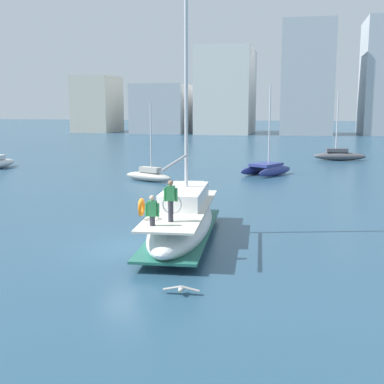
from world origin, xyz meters
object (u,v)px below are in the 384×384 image
at_px(moored_sloop_near, 266,168).
at_px(moored_catamaran, 339,155).
at_px(main_sailboat, 183,220).
at_px(moored_cutter_right, 149,175).
at_px(seagull, 181,289).

relative_size(moored_sloop_near, moored_catamaran, 1.02).
distance_m(main_sailboat, moored_cutter_right, 17.97).
distance_m(moored_cutter_right, seagull, 24.47).
relative_size(main_sailboat, moored_cutter_right, 1.97).
xyz_separation_m(main_sailboat, moored_sloop_near, (2.15, 22.40, -0.32)).
relative_size(main_sailboat, moored_sloop_near, 1.58).
relative_size(main_sailboat, moored_catamaran, 1.62).
bearing_deg(seagull, moored_cutter_right, 109.15).
bearing_deg(moored_cutter_right, seagull, -70.85).
height_order(moored_sloop_near, moored_catamaran, moored_sloop_near).
relative_size(moored_sloop_near, moored_cutter_right, 1.25).
distance_m(main_sailboat, moored_catamaran, 37.05).
xyz_separation_m(main_sailboat, moored_catamaran, (9.12, 35.91, -0.33)).
xyz_separation_m(moored_sloop_near, moored_catamaran, (6.97, 13.50, -0.00)).
bearing_deg(moored_sloop_near, main_sailboat, -95.48).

